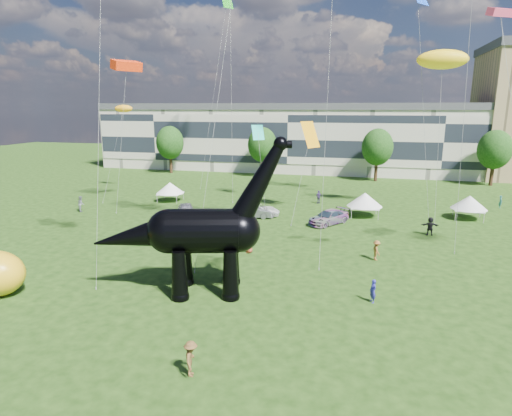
# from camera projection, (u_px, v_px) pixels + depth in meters

# --- Properties ---
(ground) EXTENTS (220.00, 220.00, 0.00)m
(ground) POSITION_uv_depth(u_px,v_px,m) (255.00, 322.00, 25.27)
(ground) COLOR #16330C
(ground) RESTS_ON ground
(terrace_row) EXTENTS (78.00, 11.00, 12.00)m
(terrace_row) POSITION_uv_depth(u_px,v_px,m) (292.00, 140.00, 84.31)
(terrace_row) COLOR beige
(terrace_row) RESTS_ON ground
(tree_far_left) EXTENTS (5.20, 5.20, 9.44)m
(tree_far_left) POSITION_uv_depth(u_px,v_px,m) (170.00, 140.00, 80.93)
(tree_far_left) COLOR #382314
(tree_far_left) RESTS_ON ground
(tree_mid_left) EXTENTS (5.20, 5.20, 9.44)m
(tree_mid_left) POSITION_uv_depth(u_px,v_px,m) (262.00, 142.00, 76.69)
(tree_mid_left) COLOR #382314
(tree_mid_left) RESTS_ON ground
(tree_mid_right) EXTENTS (5.20, 5.20, 9.44)m
(tree_mid_right) POSITION_uv_depth(u_px,v_px,m) (378.00, 144.00, 71.97)
(tree_mid_right) COLOR #382314
(tree_mid_right) RESTS_ON ground
(tree_far_right) EXTENTS (5.20, 5.20, 9.44)m
(tree_far_right) POSITION_uv_depth(u_px,v_px,m) (495.00, 146.00, 67.73)
(tree_far_right) COLOR #382314
(tree_far_right) RESTS_ON ground
(dinosaur_sculpture) EXTENTS (13.42, 5.44, 10.99)m
(dinosaur_sculpture) POSITION_uv_depth(u_px,v_px,m) (197.00, 234.00, 28.57)
(dinosaur_sculpture) COLOR black
(dinosaur_sculpture) RESTS_ON ground
(car_silver) EXTENTS (3.73, 5.03, 1.59)m
(car_silver) POSITION_uv_depth(u_px,v_px,m) (186.00, 210.00, 49.17)
(car_silver) COLOR #BAB9BE
(car_silver) RESTS_ON ground
(car_grey) EXTENTS (4.76, 2.45, 1.49)m
(car_grey) POSITION_uv_depth(u_px,v_px,m) (252.00, 211.00, 48.92)
(car_grey) COLOR slate
(car_grey) RESTS_ON ground
(car_white) EXTENTS (5.64, 3.74, 1.44)m
(car_white) POSITION_uv_depth(u_px,v_px,m) (257.00, 210.00, 49.56)
(car_white) COLOR white
(car_white) RESTS_ON ground
(car_dark) EXTENTS (4.76, 5.47, 1.51)m
(car_dark) POSITION_uv_depth(u_px,v_px,m) (329.00, 217.00, 46.30)
(car_dark) COLOR #595960
(car_dark) RESTS_ON ground
(gazebo_near) EXTENTS (4.23, 4.23, 2.80)m
(gazebo_near) POSITION_uv_depth(u_px,v_px,m) (365.00, 200.00, 49.27)
(gazebo_near) COLOR white
(gazebo_near) RESTS_ON ground
(gazebo_far) EXTENTS (4.22, 4.22, 2.70)m
(gazebo_far) POSITION_uv_depth(u_px,v_px,m) (469.00, 203.00, 48.16)
(gazebo_far) COLOR silver
(gazebo_far) RESTS_ON ground
(gazebo_left) EXTENTS (3.96, 3.96, 2.57)m
(gazebo_left) POSITION_uv_depth(u_px,v_px,m) (170.00, 188.00, 57.29)
(gazebo_left) COLOR white
(gazebo_left) RESTS_ON ground
(visitors) EXTENTS (50.79, 42.73, 1.90)m
(visitors) POSITION_uv_depth(u_px,v_px,m) (285.00, 234.00, 39.77)
(visitors) COLOR brown
(visitors) RESTS_ON ground
(kites) EXTENTS (62.94, 43.83, 30.56)m
(kites) POSITION_uv_depth(u_px,v_px,m) (404.00, 14.00, 42.60)
(kites) COLOR #E0480E
(kites) RESTS_ON ground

